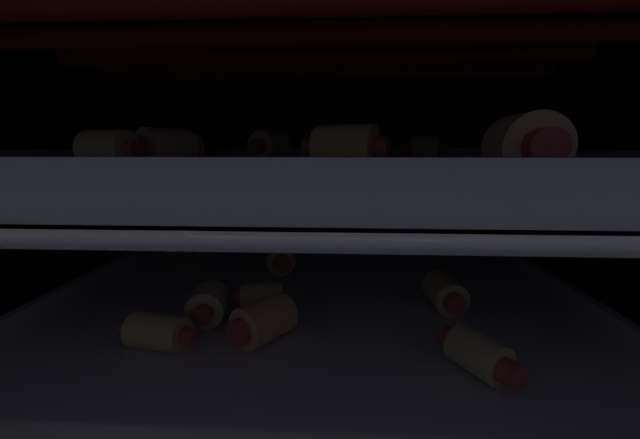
{
  "coord_description": "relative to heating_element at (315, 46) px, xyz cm",
  "views": [
    {
      "loc": [
        2.07,
        -32.15,
        25.55
      ],
      "look_at": [
        0.0,
        6.73,
        18.09
      ],
      "focal_mm": 21.68,
      "sensor_mm": 36.0,
      "label": 1
    }
  ],
  "objects": [
    {
      "name": "pig_in_blanket_upper_6",
      "position": [
        -5.59,
        9.39,
        -7.74
      ],
      "size": [
        4.28,
        5.48,
        3.21
      ],
      "rotation": [
        0.0,
        0.0,
        5.87
      ],
      "color": "#DFC480",
      "rests_on": "baking_tray_upper"
    },
    {
      "name": "ground_plane",
      "position": [
        0.0,
        0.0,
        -33.85
      ],
      "size": [
        59.26,
        49.39,
        1.2
      ],
      "primitive_type": "cube",
      "color": "black"
    },
    {
      "name": "pig_in_blanket_upper_3",
      "position": [
        -18.67,
        1.17,
        -7.94
      ],
      "size": [
        3.45,
        4.98,
        2.79
      ],
      "rotation": [
        0.0,
        0.0,
        6.04
      ],
      "color": "#E7BC73",
      "rests_on": "baking_tray_upper"
    },
    {
      "name": "pig_in_blanket_upper_7",
      "position": [
        -11.94,
        -1.27,
        -7.83
      ],
      "size": [
        4.6,
        5.81,
        3.02
      ],
      "rotation": [
        0.0,
        0.0,
        2.62
      ],
      "color": "#E0B384",
      "rests_on": "baking_tray_upper"
    },
    {
      "name": "oven_wall_back",
      "position": [
        0.0,
        24.1,
        -15.5
      ],
      "size": [
        59.26,
        1.2,
        35.5
      ],
      "primitive_type": "cube",
      "color": "black",
      "rests_on": "ground_plane"
    },
    {
      "name": "heating_element",
      "position": [
        0.0,
        0.0,
        0.0
      ],
      "size": [
        45.49,
        21.17,
        1.79
      ],
      "color": "maroon"
    },
    {
      "name": "pig_in_blanket_upper_9",
      "position": [
        11.11,
        -12.31,
        -7.73
      ],
      "size": [
        3.41,
        5.68,
        3.21
      ],
      "rotation": [
        0.0,
        0.0,
        3.08
      ],
      "color": "#EABC81",
      "rests_on": "baking_tray_upper"
    },
    {
      "name": "pig_in_blanket_upper_1",
      "position": [
        11.63,
        13.96,
        -7.96
      ],
      "size": [
        5.39,
        3.03,
        2.76
      ],
      "rotation": [
        0.0,
        0.0,
        4.62
      ],
      "color": "#E6C383",
      "rests_on": "baking_tray_upper"
    },
    {
      "name": "pig_in_blanket_upper_2",
      "position": [
        14.1,
        -3.63,
        -8.08
      ],
      "size": [
        3.54,
        4.76,
        2.51
      ],
      "rotation": [
        0.0,
        0.0,
        2.76
      ],
      "color": "#DCB077",
      "rests_on": "baking_tray_upper"
    },
    {
      "name": "pig_in_blanket_lower_0",
      "position": [
        -10.77,
        -7.45,
        -20.67
      ],
      "size": [
        5.96,
        3.28,
        2.51
      ],
      "rotation": [
        0.0,
        0.0,
        1.37
      ],
      "color": "#E7BE70",
      "rests_on": "baking_tray_lower"
    },
    {
      "name": "pig_in_blanket_lower_2",
      "position": [
        -4.69,
        -0.73,
        -20.69
      ],
      "size": [
        5.03,
        3.08,
        2.49
      ],
      "rotation": [
        0.0,
        0.0,
        4.89
      ],
      "color": "#E0C274",
      "rests_on": "baking_tray_lower"
    },
    {
      "name": "pig_in_blanket_upper_8",
      "position": [
        -13.97,
        -5.91,
        -7.99
      ],
      "size": [
        4.79,
        3.18,
        2.7
      ],
      "rotation": [
        0.0,
        0.0,
        4.55
      ],
      "color": "#DBC47E",
      "rests_on": "baking_tray_upper"
    },
    {
      "name": "pig_in_blanket_lower_4",
      "position": [
        -18.94,
        16.81,
        -20.3
      ],
      "size": [
        4.91,
        5.1,
        3.26
      ],
      "rotation": [
        0.0,
        0.0,
        2.44
      ],
      "color": "#E2AF7D",
      "rests_on": "baking_tray_lower"
    },
    {
      "name": "baking_tray_upper",
      "position": [
        0.0,
        0.0,
        -9.7
      ],
      "size": [
        47.58,
        40.44,
        2.19
      ],
      "color": "silver",
      "rests_on": "oven_rack_upper"
    },
    {
      "name": "oven_ceiling",
      "position": [
        0.0,
        0.0,
        2.85
      ],
      "size": [
        59.26,
        49.39,
        1.2
      ],
      "primitive_type": "cube",
      "color": "black"
    },
    {
      "name": "pig_in_blanket_lower_7",
      "position": [
        -8.61,
        -3.08,
        -20.42
      ],
      "size": [
        3.41,
        5.05,
        3.03
      ],
      "rotation": [
        0.0,
        0.0,
        0.13
      ],
      "color": "#DAC286",
      "rests_on": "baking_tray_lower"
    },
    {
      "name": "pig_in_blanket_lower_3",
      "position": [
        11.36,
        0.63,
        -20.47
      ],
      "size": [
        3.27,
        5.92,
        2.92
      ],
      "rotation": [
        0.0,
        0.0,
        0.09
      ],
      "color": "#D4C57D",
      "rests_on": "baking_tray_lower"
    },
    {
      "name": "oven_rack_lower",
      "position": [
        0.0,
        0.0,
        -23.36
      ],
      "size": [
        54.12,
        46.05,
        0.62
      ],
      "color": "#B7B7BC"
    },
    {
      "name": "pig_in_blanket_lower_1",
      "position": [
        10.88,
        -9.32,
        -20.66
      ],
      "size": [
        4.1,
        5.78,
        2.53
      ],
      "rotation": [
        0.0,
        0.0,
        3.64
      ],
      "color": "#D6C884",
      "rests_on": "baking_tray_lower"
    },
    {
      "name": "pig_in_blanket_upper_5",
      "position": [
        16.25,
        0.99,
        -7.96
      ],
      "size": [
        5.47,
        3.97,
        2.75
      ],
      "rotation": [
        0.0,
        0.0,
        2.06
      ],
      "color": "#EBB385",
      "rests_on": "baking_tray_upper"
    },
    {
      "name": "pig_in_blanket_upper_0",
      "position": [
        -15.98,
        12.08,
        -7.81
      ],
      "size": [
        5.54,
        5.11,
        3.06
      ],
      "rotation": [
        0.0,
        0.0,
        2.29
      ],
      "color": "#ECBE7B",
      "rests_on": "baking_tray_upper"
    },
    {
      "name": "pig_in_blanket_lower_6",
      "position": [
        -3.47,
        -5.87,
        -20.38
      ],
      "size": [
        4.86,
        5.57,
        3.09
      ],
      "rotation": [
        0.0,
        0.0,
        2.52
      ],
      "color": "#E9B072",
      "rests_on": "baking_tray_lower"
    },
    {
      "name": "pig_in_blanket_lower_5",
      "position": [
        -4.98,
        10.29,
        -20.3
      ],
      "size": [
        4.36,
        6.51,
        3.25
      ],
      "rotation": [
        0.0,
        0.0,
        0.32
      ],
      "color": "#D8C571",
      "rests_on": "baking_tray_lower"
    },
    {
      "name": "oven_rack_upper",
      "position": [
        0.0,
        -0.0,
        -10.57
      ],
      "size": [
        54.13,
        46.05,
        0.64
      ],
      "color": "#B7B7BC"
    },
    {
      "name": "pig_in_blanket_upper_4",
      "position": [
        2.39,
        -5.26,
        -7.82
      ],
      "size": [
        6.11,
        4.35,
        3.05
      ],
      "rotation": [
        0.0,
        0.0,
        4.33
      ],
      "color": "#E6C170",
      "rests_on": "baking_tray_upper"
    },
    {
      "name": "baking_tray_lower",
      "position": [
        0.0,
        0.0,
        -22.38
      ],
      "size": [
        47.58,
        40.44,
        2.56
      ],
      "color": "silver",
      "rests_on": "oven_rack_lower"
    }
  ]
}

